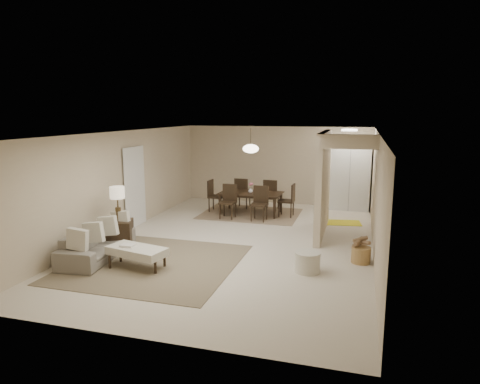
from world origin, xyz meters
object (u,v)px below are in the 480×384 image
(sofa, at_px, (98,244))
(side_table, at_px, (119,234))
(round_pouf, at_px, (307,262))
(dining_table, at_px, (250,203))
(ottoman_bench, at_px, (137,251))
(pantry_cabinet, at_px, (350,176))
(wicker_basket, at_px, (361,255))

(sofa, xyz_separation_m, side_table, (0.05, 0.74, 0.01))
(round_pouf, relative_size, dining_table, 0.27)
(ottoman_bench, bearing_deg, sofa, 176.65)
(ottoman_bench, relative_size, side_table, 2.05)
(pantry_cabinet, height_order, side_table, pantry_cabinet)
(round_pouf, relative_size, wicker_basket, 1.30)
(ottoman_bench, bearing_deg, pantry_cabinet, 71.73)
(pantry_cabinet, xyz_separation_m, ottoman_bench, (-3.73, -6.31, -0.72))
(ottoman_bench, xyz_separation_m, round_pouf, (3.17, 0.69, -0.14))
(sofa, height_order, ottoman_bench, sofa)
(pantry_cabinet, relative_size, side_table, 3.47)
(ottoman_bench, height_order, dining_table, dining_table)
(ottoman_bench, distance_m, round_pouf, 3.25)
(sofa, distance_m, dining_table, 5.01)
(pantry_cabinet, bearing_deg, round_pouf, -95.71)
(sofa, xyz_separation_m, wicker_basket, (5.20, 1.18, -0.13))
(pantry_cabinet, height_order, wicker_basket, pantry_cabinet)
(pantry_cabinet, distance_m, wicker_basket, 4.93)
(round_pouf, xyz_separation_m, wicker_basket, (0.96, 0.78, -0.03))
(wicker_basket, bearing_deg, pantry_cabinet, 94.73)
(wicker_basket, bearing_deg, sofa, -167.25)
(pantry_cabinet, bearing_deg, ottoman_bench, -120.61)
(side_table, relative_size, round_pouf, 1.24)
(pantry_cabinet, xyz_separation_m, side_table, (-4.75, -5.26, -0.75))
(round_pouf, bearing_deg, wicker_basket, 39.19)
(pantry_cabinet, bearing_deg, wicker_basket, -85.27)
(side_table, distance_m, round_pouf, 4.20)
(ottoman_bench, bearing_deg, wicker_basket, 32.01)
(pantry_cabinet, bearing_deg, dining_table, -152.53)
(side_table, height_order, round_pouf, side_table)
(pantry_cabinet, height_order, round_pouf, pantry_cabinet)
(round_pouf, bearing_deg, sofa, -174.71)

